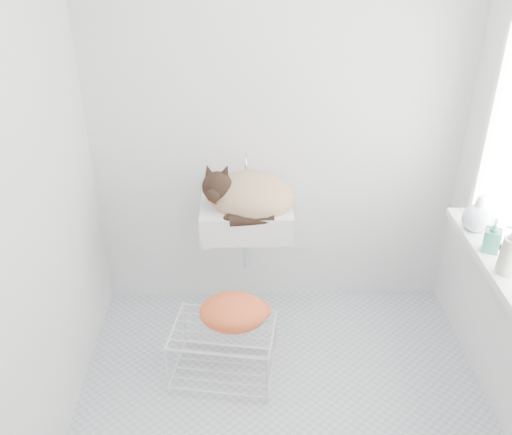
{
  "coord_description": "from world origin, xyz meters",
  "views": [
    {
      "loc": [
        -0.19,
        -2.09,
        2.35
      ],
      "look_at": [
        -0.13,
        0.5,
        0.88
      ],
      "focal_mm": 39.57,
      "sensor_mm": 36.0,
      "label": 1
    }
  ],
  "objects_px": {
    "cat": "(248,196)",
    "bottle_a": "(505,272)",
    "wire_rack": "(224,353)",
    "sink": "(246,201)",
    "bottle_c": "(474,229)",
    "bottle_b": "(489,250)"
  },
  "relations": [
    {
      "from": "bottle_b",
      "to": "bottle_c",
      "type": "distance_m",
      "value": 0.21
    },
    {
      "from": "cat",
      "to": "bottle_a",
      "type": "distance_m",
      "value": 1.37
    },
    {
      "from": "sink",
      "to": "cat",
      "type": "bearing_deg",
      "value": -59.69
    },
    {
      "from": "sink",
      "to": "cat",
      "type": "height_order",
      "value": "cat"
    },
    {
      "from": "sink",
      "to": "wire_rack",
      "type": "bearing_deg",
      "value": -105.94
    },
    {
      "from": "cat",
      "to": "wire_rack",
      "type": "bearing_deg",
      "value": -95.21
    },
    {
      "from": "bottle_a",
      "to": "wire_rack",
      "type": "bearing_deg",
      "value": 169.29
    },
    {
      "from": "wire_rack",
      "to": "bottle_b",
      "type": "xyz_separation_m",
      "value": [
        1.32,
        -0.06,
        0.7
      ]
    },
    {
      "from": "sink",
      "to": "wire_rack",
      "type": "distance_m",
      "value": 0.86
    },
    {
      "from": "wire_rack",
      "to": "bottle_c",
      "type": "distance_m",
      "value": 1.5
    },
    {
      "from": "cat",
      "to": "wire_rack",
      "type": "height_order",
      "value": "cat"
    },
    {
      "from": "wire_rack",
      "to": "bottle_c",
      "type": "height_order",
      "value": "bottle_c"
    },
    {
      "from": "bottle_a",
      "to": "bottle_b",
      "type": "height_order",
      "value": "bottle_a"
    },
    {
      "from": "bottle_a",
      "to": "sink",
      "type": "bearing_deg",
      "value": 148.6
    },
    {
      "from": "wire_rack",
      "to": "bottle_c",
      "type": "xyz_separation_m",
      "value": [
        1.32,
        0.14,
        0.7
      ]
    },
    {
      "from": "sink",
      "to": "bottle_c",
      "type": "xyz_separation_m",
      "value": [
        1.18,
        -0.33,
        0.0
      ]
    },
    {
      "from": "cat",
      "to": "wire_rack",
      "type": "distance_m",
      "value": 0.88
    },
    {
      "from": "cat",
      "to": "bottle_b",
      "type": "distance_m",
      "value": 1.28
    },
    {
      "from": "cat",
      "to": "bottle_c",
      "type": "bearing_deg",
      "value": -2.41
    },
    {
      "from": "wire_rack",
      "to": "bottle_a",
      "type": "xyz_separation_m",
      "value": [
        1.32,
        -0.25,
        0.7
      ]
    },
    {
      "from": "sink",
      "to": "cat",
      "type": "xyz_separation_m",
      "value": [
        0.01,
        -0.02,
        0.04
      ]
    },
    {
      "from": "cat",
      "to": "bottle_c",
      "type": "xyz_separation_m",
      "value": [
        1.17,
        -0.31,
        -0.04
      ]
    }
  ]
}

